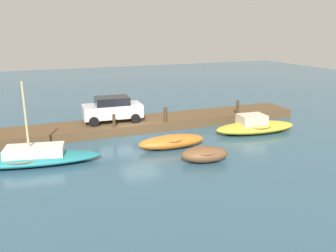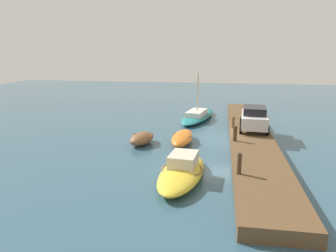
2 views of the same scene
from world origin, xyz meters
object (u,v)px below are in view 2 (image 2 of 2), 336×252
(sailboat_teal, at_px, (198,116))
(parked_car, at_px, (254,118))
(rowboat_orange, at_px, (182,138))
(mooring_post_west, at_px, (239,163))
(mooring_post_mid_east, at_px, (233,123))
(mooring_post_mid_west, at_px, (235,133))
(motorboat_yellow, at_px, (182,171))
(dinghy_brown, at_px, (142,138))

(sailboat_teal, bearing_deg, parked_car, -130.72)
(sailboat_teal, bearing_deg, rowboat_orange, -172.36)
(rowboat_orange, height_order, mooring_post_west, mooring_post_west)
(mooring_post_mid_east, relative_size, parked_car, 0.21)
(mooring_post_mid_west, relative_size, mooring_post_mid_east, 1.18)
(mooring_post_west, xyz_separation_m, mooring_post_mid_east, (9.43, 0.00, -0.10))
(rowboat_orange, bearing_deg, mooring_post_mid_west, -103.88)
(mooring_post_west, distance_m, parked_car, 9.29)
(sailboat_teal, xyz_separation_m, rowboat_orange, (-8.11, 0.47, 0.02))
(mooring_post_west, distance_m, mooring_post_mid_west, 5.82)
(mooring_post_mid_east, height_order, parked_car, parked_car)
(motorboat_yellow, relative_size, mooring_post_mid_west, 5.86)
(sailboat_teal, distance_m, mooring_post_mid_east, 6.37)
(mooring_post_west, distance_m, mooring_post_mid_east, 9.43)
(motorboat_yellow, relative_size, mooring_post_west, 5.64)
(sailboat_teal, distance_m, parked_car, 7.47)
(dinghy_brown, xyz_separation_m, mooring_post_west, (-6.11, -6.31, 0.73))
(rowboat_orange, relative_size, mooring_post_west, 3.96)
(sailboat_teal, height_order, dinghy_brown, sailboat_teal)
(mooring_post_mid_east, bearing_deg, parked_car, -100.20)
(mooring_post_mid_west, height_order, parked_car, parked_car)
(mooring_post_mid_west, distance_m, parked_car, 3.68)
(dinghy_brown, bearing_deg, motorboat_yellow, -135.49)
(sailboat_teal, distance_m, rowboat_orange, 8.13)
(mooring_post_mid_west, bearing_deg, sailboat_teal, 18.73)
(motorboat_yellow, xyz_separation_m, rowboat_orange, (6.46, 0.79, -0.06))
(sailboat_teal, height_order, mooring_post_west, sailboat_teal)
(sailboat_teal, relative_size, dinghy_brown, 2.95)
(sailboat_teal, xyz_separation_m, dinghy_brown, (-8.86, 3.21, 0.05))
(rowboat_orange, xyz_separation_m, parked_car, (2.32, -5.05, 1.12))
(dinghy_brown, bearing_deg, parked_car, -55.62)
(motorboat_yellow, relative_size, mooring_post_mid_east, 6.91)
(mooring_post_west, relative_size, mooring_post_mid_east, 1.22)
(dinghy_brown, relative_size, mooring_post_mid_west, 2.75)
(mooring_post_west, bearing_deg, sailboat_teal, 11.70)
(rowboat_orange, distance_m, mooring_post_mid_west, 3.79)
(motorboat_yellow, height_order, parked_car, parked_car)
(dinghy_brown, height_order, mooring_post_west, mooring_post_west)
(parked_car, bearing_deg, motorboat_yellow, 157.61)
(mooring_post_mid_west, bearing_deg, mooring_post_mid_east, 0.00)
(sailboat_teal, xyz_separation_m, mooring_post_mid_west, (-9.14, -3.10, 0.76))
(rowboat_orange, distance_m, mooring_post_west, 7.76)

